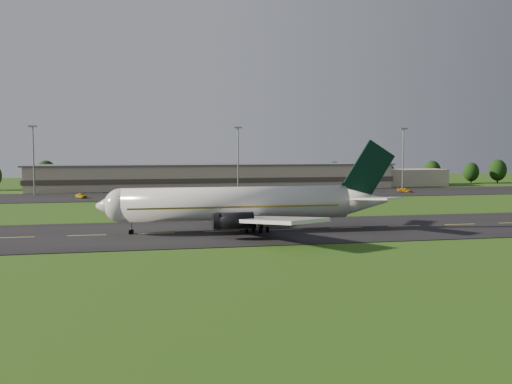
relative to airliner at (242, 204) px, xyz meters
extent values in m
plane|color=#254A12|center=(7.65, 0.01, -4.66)|extent=(360.00, 360.00, 0.00)
cube|color=black|center=(7.65, 0.01, -4.61)|extent=(220.00, 30.00, 0.10)
cube|color=black|center=(7.65, 72.01, -4.61)|extent=(260.00, 30.00, 0.10)
cylinder|color=silver|center=(-0.86, 0.01, 0.14)|extent=(38.06, 6.02, 5.60)
sphere|color=silver|center=(-19.85, 0.22, 0.14)|extent=(5.60, 5.60, 5.60)
cone|color=silver|center=(-21.85, 0.24, 0.14)|extent=(4.06, 5.42, 5.38)
cone|color=silver|center=(21.64, -0.24, 0.14)|extent=(9.06, 5.59, 5.49)
cube|color=olive|center=(-1.36, 0.01, -0.21)|extent=(35.06, 6.03, 0.28)
cube|color=black|center=(-20.45, 0.23, 0.69)|extent=(2.03, 3.02, 0.65)
cube|color=silver|center=(2.52, -11.03, -1.36)|extent=(13.95, 20.20, 2.20)
cube|color=silver|center=(2.77, 10.97, -1.36)|extent=(14.27, 20.17, 2.20)
cube|color=silver|center=(21.59, -5.24, 1.04)|extent=(7.46, 9.39, 0.91)
cube|color=silver|center=(21.70, 4.76, 1.04)|extent=(7.58, 9.38, 0.91)
cube|color=black|center=(20.14, -0.22, 1.94)|extent=(5.01, 0.61, 3.00)
cube|color=black|center=(22.64, -0.25, 5.64)|extent=(9.44, 0.55, 10.55)
cylinder|color=black|center=(-2.44, -7.97, -1.76)|extent=(5.63, 2.76, 2.70)
cylinder|color=black|center=(-2.27, 8.03, -1.76)|extent=(5.63, 2.76, 2.70)
cube|color=tan|center=(7.65, 96.01, -0.66)|extent=(120.00, 15.00, 8.00)
cube|color=#4C4438|center=(7.65, 96.01, -1.46)|extent=(121.00, 15.40, 1.60)
cube|color=#595B60|center=(7.65, 96.01, 3.49)|extent=(122.00, 16.00, 0.50)
cube|color=tan|center=(77.65, 98.01, -1.66)|extent=(28.00, 11.00, 6.00)
cylinder|color=gray|center=(-47.35, 80.01, 5.34)|extent=(0.44, 0.44, 20.00)
cube|color=gray|center=(-47.35, 80.01, 15.44)|extent=(2.40, 1.20, 0.50)
cylinder|color=gray|center=(12.65, 80.01, 5.34)|extent=(0.44, 0.44, 20.00)
cube|color=gray|center=(12.65, 80.01, 15.44)|extent=(2.40, 1.20, 0.50)
cylinder|color=gray|center=(67.65, 80.01, 5.34)|extent=(0.44, 0.44, 20.00)
cube|color=gray|center=(67.65, 80.01, 15.44)|extent=(2.40, 1.20, 0.50)
cylinder|color=black|center=(-48.22, 106.59, -3.15)|extent=(0.56, 0.56, 3.02)
ellipsoid|color=black|center=(-48.22, 106.59, 0.54)|extent=(7.04, 7.04, 8.80)
cylinder|color=black|center=(-27.48, 105.01, -3.52)|extent=(0.56, 0.56, 2.27)
ellipsoid|color=black|center=(-27.48, 105.01, -0.75)|extent=(5.31, 5.31, 6.63)
cylinder|color=black|center=(52.56, 105.07, -3.28)|extent=(0.56, 0.56, 2.77)
ellipsoid|color=black|center=(52.56, 105.07, 0.10)|extent=(6.46, 6.46, 8.07)
cylinder|color=black|center=(73.22, 104.86, -3.38)|extent=(0.56, 0.56, 2.55)
ellipsoid|color=black|center=(73.22, 104.86, -0.26)|extent=(5.96, 5.96, 7.45)
cylinder|color=black|center=(92.06, 105.66, -3.27)|extent=(0.56, 0.56, 2.78)
ellipsoid|color=black|center=(92.06, 105.66, 0.13)|extent=(6.50, 6.50, 8.12)
cylinder|color=black|center=(108.92, 106.33, -3.39)|extent=(0.56, 0.56, 2.54)
ellipsoid|color=black|center=(108.92, 106.33, -0.29)|extent=(5.92, 5.92, 7.40)
cylinder|color=black|center=(120.38, 106.27, -3.22)|extent=(0.56, 0.56, 2.88)
ellipsoid|color=black|center=(120.38, 106.27, 0.30)|extent=(6.72, 6.72, 8.40)
imported|color=gold|center=(-33.18, 68.51, -3.85)|extent=(3.77, 4.35, 1.41)
imported|color=#A10A22|center=(-10.01, 70.88, -3.89)|extent=(4.21, 1.91, 1.34)
imported|color=silver|center=(13.56, 71.32, -3.96)|extent=(2.75, 4.63, 1.20)
imported|color=#C97B0B|center=(63.39, 69.46, -3.89)|extent=(4.81, 4.23, 1.33)
camera|label=1|loc=(-16.30, -94.38, 9.80)|focal=40.00mm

